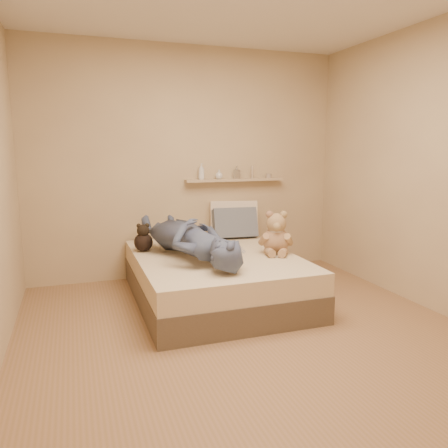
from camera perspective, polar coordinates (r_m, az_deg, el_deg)
name	(u,v)px	position (r m, az deg, el deg)	size (l,w,h in m)	color
room	(253,172)	(3.26, 3.78, 6.80)	(3.80, 3.80, 3.80)	#92694B
bed	(215,277)	(4.31, -1.23, -6.94)	(1.50, 1.90, 0.45)	brown
game_console	(235,251)	(3.66, 1.41, -3.58)	(0.21, 0.16, 0.07)	silver
teddy_bear	(276,236)	(4.28, 6.81, -1.58)	(0.34, 0.35, 0.43)	#A07757
dark_plush	(143,239)	(4.44, -10.49, -1.97)	(0.19, 0.19, 0.29)	black
pillow_cream	(234,219)	(5.15, 1.27, 0.70)	(0.55, 0.16, 0.40)	beige
pillow_grey	(235,223)	(5.01, 1.43, 0.10)	(0.50, 0.14, 0.34)	slate
person	(189,237)	(4.14, -4.60, -1.72)	(0.59, 1.61, 0.38)	#404F66
wall_shelf	(235,180)	(5.18, 1.43, 5.78)	(1.20, 0.12, 0.03)	tan
shelf_bottles	(224,173)	(5.13, 0.04, 6.70)	(0.93, 0.12, 0.18)	silver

